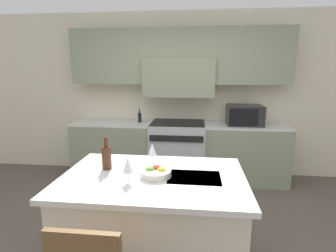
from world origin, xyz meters
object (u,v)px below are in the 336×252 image
at_px(wine_bottle, 107,157).
at_px(range_stove, 178,151).
at_px(microwave, 245,115).
at_px(fruit_bowl, 156,172).
at_px(oil_bottle_on_counter, 140,117).
at_px(wine_glass_far, 152,150).
at_px(wine_glass_near, 128,166).

bearing_deg(wine_bottle, range_stove, 75.00).
xyz_separation_m(range_stove, microwave, (1.04, 0.02, 0.61)).
height_order(microwave, wine_bottle, microwave).
xyz_separation_m(wine_bottle, fruit_bowl, (0.47, -0.12, -0.08)).
height_order(range_stove, microwave, microwave).
xyz_separation_m(fruit_bowl, oil_bottle_on_counter, (-0.59, 2.07, 0.09)).
height_order(wine_glass_far, oil_bottle_on_counter, oil_bottle_on_counter).
distance_m(microwave, wine_glass_far, 2.11).
distance_m(range_stove, oil_bottle_on_counter, 0.83).
bearing_deg(range_stove, oil_bottle_on_counter, 176.22).
height_order(microwave, wine_glass_far, microwave).
relative_size(range_stove, microwave, 1.78).
bearing_deg(wine_bottle, wine_glass_near, -45.65).
relative_size(microwave, wine_bottle, 1.80).
bearing_deg(wine_glass_near, oil_bottle_on_counter, 99.85).
bearing_deg(wine_glass_far, microwave, 56.79).
height_order(fruit_bowl, oil_bottle_on_counter, oil_bottle_on_counter).
bearing_deg(fruit_bowl, wine_bottle, 165.76).
distance_m(fruit_bowl, oil_bottle_on_counter, 2.15).
bearing_deg(range_stove, fruit_bowl, -91.24).
height_order(range_stove, oil_bottle_on_counter, oil_bottle_on_counter).
xyz_separation_m(microwave, wine_glass_near, (-1.28, -2.20, -0.06)).
xyz_separation_m(range_stove, oil_bottle_on_counter, (-0.63, 0.04, 0.54)).
height_order(wine_glass_near, wine_glass_far, same).
relative_size(range_stove, fruit_bowl, 3.60).
bearing_deg(microwave, range_stove, -178.97).
xyz_separation_m(wine_glass_far, fruit_bowl, (0.08, -0.28, -0.11)).
bearing_deg(fruit_bowl, microwave, 62.22).
distance_m(wine_glass_near, oil_bottle_on_counter, 2.26).
height_order(wine_bottle, fruit_bowl, wine_bottle).
distance_m(microwave, oil_bottle_on_counter, 1.67).
distance_m(range_stove, wine_bottle, 2.05).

